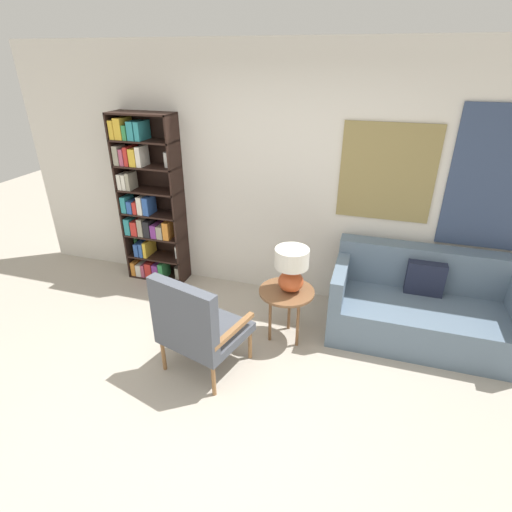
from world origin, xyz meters
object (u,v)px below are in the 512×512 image
object	(u,v)px
armchair	(195,324)
couch	(421,307)
bookshelf	(147,205)
side_table	(286,296)
table_lamp	(291,267)

from	to	relation	value
armchair	couch	world-z (taller)	armchair
bookshelf	side_table	distance (m)	2.07
couch	side_table	size ratio (longest dim) A/B	3.11
table_lamp	side_table	bearing A→B (deg)	-158.38
table_lamp	armchair	bearing A→B (deg)	-132.60
armchair	side_table	world-z (taller)	armchair
armchair	couch	size ratio (longest dim) A/B	0.56
bookshelf	couch	world-z (taller)	bookshelf
armchair	bookshelf	bearing A→B (deg)	131.20
couch	table_lamp	distance (m)	1.40
couch	bookshelf	bearing A→B (deg)	175.21
bookshelf	couch	bearing A→B (deg)	-4.79
couch	table_lamp	world-z (taller)	table_lamp
side_table	table_lamp	world-z (taller)	table_lamp
bookshelf	armchair	xyz separation A→B (m)	(1.26, -1.44, -0.44)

